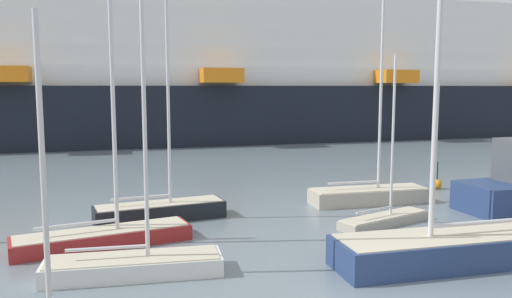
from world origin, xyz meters
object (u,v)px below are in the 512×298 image
Objects in this scene: sailboat_1 at (104,233)px; sailboat_7 at (134,261)px; sailboat_3 at (385,217)px; sailboat_5 at (160,208)px; sailboat_2 at (369,193)px; sailboat_6 at (446,245)px; cruise_ship at (285,79)px; channel_buoy_1 at (437,184)px.

sailboat_1 is 0.96× the size of sailboat_7.
sailboat_3 is at bearing 21.11° from sailboat_7.
sailboat_5 is at bearing 42.24° from sailboat_1.
sailboat_2 is 0.99× the size of sailboat_7.
sailboat_3 is 0.52× the size of sailboat_6.
sailboat_7 reaches higher than sailboat_1.
sailboat_5 is 6.54m from sailboat_7.
sailboat_3 is 0.69× the size of sailboat_7.
sailboat_1 is at bearing -118.21° from cruise_ship.
sailboat_5 is at bearing -43.07° from sailboat_6.
sailboat_1 is 1.40× the size of sailboat_3.
sailboat_3 is 9.46m from sailboat_5.
sailboat_3 is 0.07× the size of cruise_ship.
cruise_ship is (8.68, 32.56, 6.11)m from sailboat_2.
sailboat_3 reaches higher than channel_buoy_1.
sailboat_6 reaches higher than sailboat_3.
sailboat_1 is 3.86m from sailboat_5.
sailboat_3 is at bearing -107.17° from sailboat_2.
channel_buoy_1 is (17.34, 8.14, -0.17)m from sailboat_7.
sailboat_7 is (-1.71, -6.31, -0.05)m from sailboat_5.
sailboat_5 is (-8.69, 3.73, 0.17)m from sailboat_3.
sailboat_5 reaches higher than sailboat_1.
channel_buoy_1 is 31.49m from cruise_ship.
cruise_ship reaches higher than sailboat_5.
sailboat_6 reaches higher than channel_buoy_1.
cruise_ship is (11.01, 41.05, 5.96)m from sailboat_6.
sailboat_1 is 3.42m from sailboat_7.
sailboat_7 is at bearing 178.31° from sailboat_3.
sailboat_6 is 8.66× the size of channel_buoy_1.
sailboat_1 is 11.17m from sailboat_3.
sailboat_5 is 11.60m from sailboat_6.
sailboat_7 is (-10.40, -2.57, 0.12)m from sailboat_3.
sailboat_1 is 12.97m from sailboat_2.
cruise_ship reaches higher than sailboat_3.
sailboat_3 is 4.53× the size of channel_buoy_1.
channel_buoy_1 is (7.79, 10.37, -0.37)m from sailboat_6.
sailboat_7 is 44.35m from cruise_ship.
sailboat_1 is at bearing 160.48° from sailboat_3.
channel_buoy_1 is (6.95, 5.56, -0.05)m from sailboat_3.
cruise_ship is at bearing 58.72° from sailboat_3.
sailboat_3 is (11.14, -0.76, -0.13)m from sailboat_1.
sailboat_2 is at bearing -5.25° from sailboat_5.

